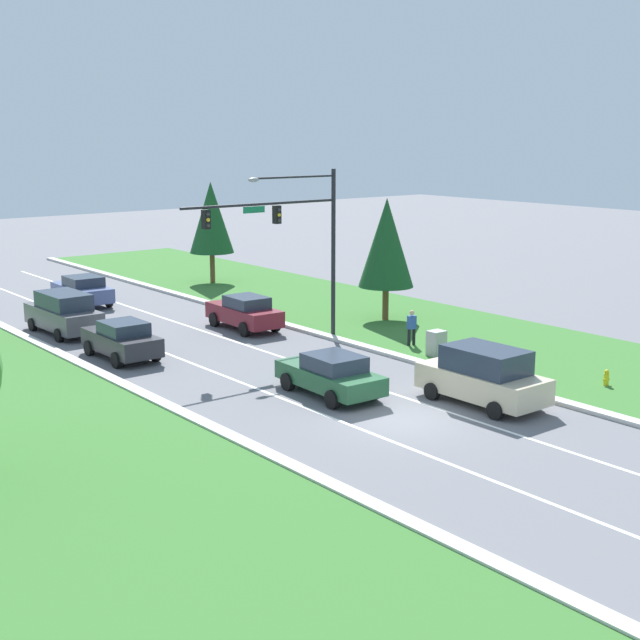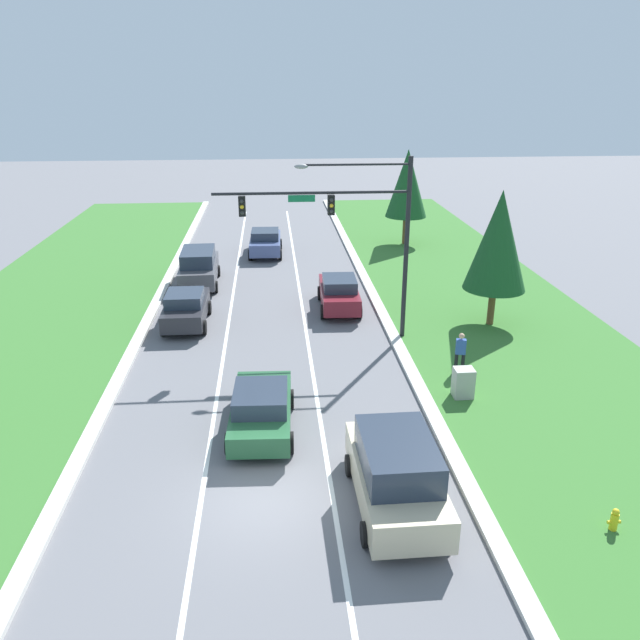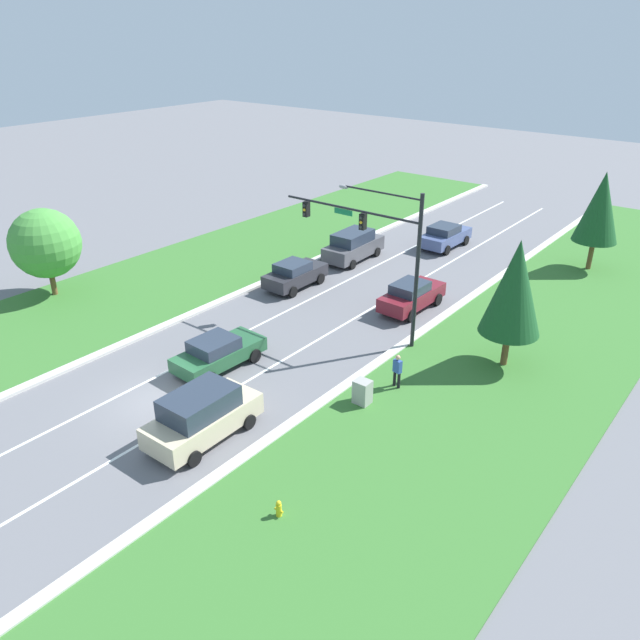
% 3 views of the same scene
% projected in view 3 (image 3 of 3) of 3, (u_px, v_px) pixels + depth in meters
% --- Properties ---
extents(ground_plane, '(160.00, 160.00, 0.00)m').
position_uv_depth(ground_plane, '(160.00, 401.00, 27.14)').
color(ground_plane, slate).
extents(curb_strip_right, '(0.50, 90.00, 0.15)m').
position_uv_depth(curb_strip_right, '(254.00, 450.00, 23.95)').
color(curb_strip_right, beige).
rests_on(curb_strip_right, ground_plane).
extents(curb_strip_left, '(0.50, 90.00, 0.15)m').
position_uv_depth(curb_strip_left, '(86.00, 360.00, 30.25)').
color(curb_strip_left, beige).
rests_on(curb_strip_left, ground_plane).
extents(grass_verge_right, '(10.00, 90.00, 0.08)m').
position_uv_depth(grass_verge_right, '(367.00, 511.00, 21.04)').
color(grass_verge_right, '#38702D').
rests_on(grass_verge_right, ground_plane).
extents(grass_verge_left, '(10.00, 90.00, 0.08)m').
position_uv_depth(grass_verge_left, '(29.00, 330.00, 33.20)').
color(grass_verge_left, '#38702D').
rests_on(grass_verge_left, ground_plane).
extents(lane_stripe_inner_left, '(0.14, 81.00, 0.01)m').
position_uv_depth(lane_stripe_inner_left, '(135.00, 387.00, 28.14)').
color(lane_stripe_inner_left, white).
rests_on(lane_stripe_inner_left, ground_plane).
extents(lane_stripe_inner_right, '(0.14, 81.00, 0.01)m').
position_uv_depth(lane_stripe_inner_right, '(188.00, 416.00, 26.13)').
color(lane_stripe_inner_right, white).
rests_on(lane_stripe_inner_right, ground_plane).
extents(traffic_signal_mast, '(8.15, 0.41, 7.89)m').
position_uv_depth(traffic_signal_mast, '(377.00, 239.00, 30.60)').
color(traffic_signal_mast, black).
rests_on(traffic_signal_mast, ground_plane).
extents(champagne_suv, '(2.29, 4.79, 2.08)m').
position_uv_depth(champagne_suv, '(202.00, 415.00, 24.37)').
color(champagne_suv, beige).
rests_on(champagne_suv, ground_plane).
extents(charcoal_sedan, '(2.03, 4.31, 1.66)m').
position_uv_depth(charcoal_sedan, '(295.00, 274.00, 38.33)').
color(charcoal_sedan, '#28282D').
rests_on(charcoal_sedan, ground_plane).
extents(slate_blue_sedan, '(2.22, 4.56, 1.68)m').
position_uv_depth(slate_blue_sedan, '(445.00, 236.00, 45.06)').
color(slate_blue_sedan, '#475684').
rests_on(slate_blue_sedan, ground_plane).
extents(burgundy_sedan, '(2.09, 4.62, 1.69)m').
position_uv_depth(burgundy_sedan, '(411.00, 295.00, 35.35)').
color(burgundy_sedan, maroon).
rests_on(burgundy_sedan, ground_plane).
extents(graphite_suv, '(2.23, 5.00, 2.02)m').
position_uv_depth(graphite_suv, '(353.00, 245.00, 42.63)').
color(graphite_suv, '#4C4C51').
rests_on(graphite_suv, ground_plane).
extents(forest_sedan, '(2.23, 4.62, 1.58)m').
position_uv_depth(forest_sedan, '(218.00, 352.00, 29.44)').
color(forest_sedan, '#235633').
rests_on(forest_sedan, ground_plane).
extents(utility_cabinet, '(0.70, 0.60, 1.17)m').
position_uv_depth(utility_cabinet, '(362.00, 393.00, 26.68)').
color(utility_cabinet, '#9E9E99').
rests_on(utility_cabinet, ground_plane).
extents(pedestrian, '(0.42, 0.29, 1.69)m').
position_uv_depth(pedestrian, '(397.00, 370.00, 27.69)').
color(pedestrian, black).
rests_on(pedestrian, ground_plane).
extents(fire_hydrant, '(0.34, 0.20, 0.70)m').
position_uv_depth(fire_hydrant, '(279.00, 509.00, 20.67)').
color(fire_hydrant, gold).
rests_on(fire_hydrant, ground_plane).
extents(conifer_near_right_tree, '(2.82, 2.82, 6.31)m').
position_uv_depth(conifer_near_right_tree, '(514.00, 288.00, 28.19)').
color(conifer_near_right_tree, brown).
rests_on(conifer_near_right_tree, ground_plane).
extents(oak_near_left_tree, '(4.05, 4.05, 5.30)m').
position_uv_depth(oak_near_left_tree, '(45.00, 244.00, 36.11)').
color(oak_near_left_tree, brown).
rests_on(oak_near_left_tree, ground_plane).
extents(conifer_far_right_tree, '(2.81, 2.81, 6.50)m').
position_uv_depth(conifer_far_right_tree, '(600.00, 207.00, 39.54)').
color(conifer_far_right_tree, brown).
rests_on(conifer_far_right_tree, ground_plane).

